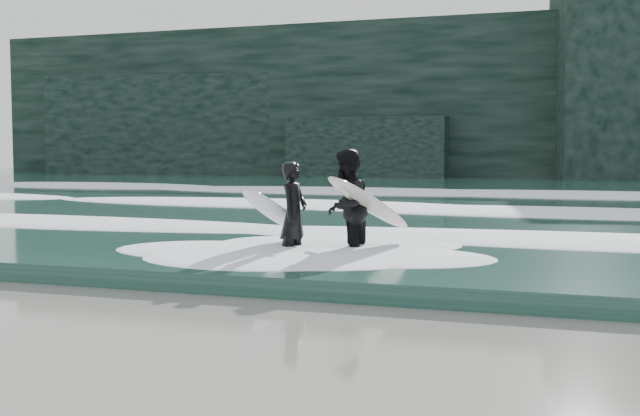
{
  "coord_description": "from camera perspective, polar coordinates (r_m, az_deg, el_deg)",
  "views": [
    {
      "loc": [
        5.37,
        -6.78,
        2.0
      ],
      "look_at": [
        0.92,
        6.19,
        1.0
      ],
      "focal_mm": 45.0,
      "sensor_mm": 36.0,
      "label": 1
    }
  ],
  "objects": [
    {
      "name": "foam_mid",
      "position": [
        23.45,
        5.67,
        0.29
      ],
      "size": [
        60.0,
        4.0,
        0.24
      ],
      "primitive_type": "ellipsoid",
      "color": "white",
      "rests_on": "sea"
    },
    {
      "name": "surfer_left",
      "position": [
        13.77,
        -2.18,
        -0.39
      ],
      "size": [
        1.01,
        2.01,
        1.8
      ],
      "color": "black",
      "rests_on": "ground"
    },
    {
      "name": "headland",
      "position": [
        53.13,
        13.22,
        7.3
      ],
      "size": [
        70.0,
        9.0,
        10.0
      ],
      "primitive_type": "cube",
      "color": "black",
      "rests_on": "ground"
    },
    {
      "name": "surfer_right",
      "position": [
        13.77,
        2.05,
        0.06
      ],
      "size": [
        1.49,
        2.25,
        2.01
      ],
      "color": "black",
      "rests_on": "ground"
    },
    {
      "name": "foam_near",
      "position": [
        16.74,
        0.16,
        -1.31
      ],
      "size": [
        60.0,
        3.2,
        0.2
      ],
      "primitive_type": "ellipsoid",
      "color": "white",
      "rests_on": "sea"
    },
    {
      "name": "sea",
      "position": [
        36.23,
        10.4,
        1.18
      ],
      "size": [
        90.0,
        52.0,
        0.3
      ],
      "primitive_type": "cube",
      "color": "#22493F",
      "rests_on": "ground"
    },
    {
      "name": "ground",
      "position": [
        8.87,
        -19.16,
        -9.09
      ],
      "size": [
        120.0,
        120.0,
        0.0
      ],
      "primitive_type": "plane",
      "color": "olive",
      "rests_on": "ground"
    },
    {
      "name": "foam_far",
      "position": [
        32.26,
        9.35,
        1.36
      ],
      "size": [
        60.0,
        4.8,
        0.3
      ],
      "primitive_type": "ellipsoid",
      "color": "white",
      "rests_on": "sea"
    }
  ]
}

